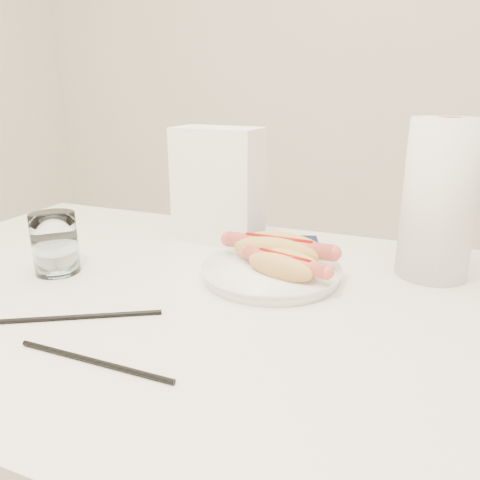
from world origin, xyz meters
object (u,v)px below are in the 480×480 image
at_px(plate, 271,273).
at_px(napkin_box, 218,185).
at_px(table, 177,319).
at_px(water_glass, 55,243).
at_px(hotdog_right, 284,265).
at_px(paper_towel_roll, 439,200).
at_px(hotdog_left, 278,250).

distance_m(plate, napkin_box, 0.27).
xyz_separation_m(table, napkin_box, (-0.04, 0.27, 0.18)).
height_order(plate, napkin_box, napkin_box).
bearing_deg(water_glass, hotdog_right, 12.60).
xyz_separation_m(table, water_glass, (-0.23, -0.02, 0.11)).
bearing_deg(plate, hotdog_right, -41.44).
xyz_separation_m(plate, water_glass, (-0.36, -0.12, 0.04)).
xyz_separation_m(table, paper_towel_roll, (0.39, 0.22, 0.20)).
bearing_deg(hotdog_left, napkin_box, 143.23).
relative_size(table, plate, 5.15).
distance_m(hotdog_left, paper_towel_roll, 0.28).
xyz_separation_m(water_glass, paper_towel_roll, (0.62, 0.24, 0.08)).
height_order(hotdog_right, water_glass, water_glass).
distance_m(plate, hotdog_right, 0.05).
height_order(table, hotdog_right, hotdog_right).
distance_m(table, hotdog_left, 0.21).
distance_m(table, napkin_box, 0.32).
height_order(plate, water_glass, water_glass).
distance_m(hotdog_left, water_glass, 0.40).
distance_m(hotdog_right, paper_towel_roll, 0.29).
relative_size(hotdog_right, napkin_box, 0.65).
relative_size(table, hotdog_left, 6.18).
relative_size(plate, hotdog_left, 1.20).
xyz_separation_m(water_glass, napkin_box, (0.19, 0.29, 0.07)).
relative_size(hotdog_left, water_glass, 1.79).
bearing_deg(paper_towel_roll, hotdog_left, -158.81).
bearing_deg(table, hotdog_left, 41.51).
bearing_deg(water_glass, plate, 17.82).
relative_size(hotdog_left, napkin_box, 0.81).
bearing_deg(hotdog_left, paper_towel_roll, 22.59).
xyz_separation_m(plate, paper_towel_roll, (0.26, 0.12, 0.13)).
height_order(hotdog_left, water_glass, water_glass).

